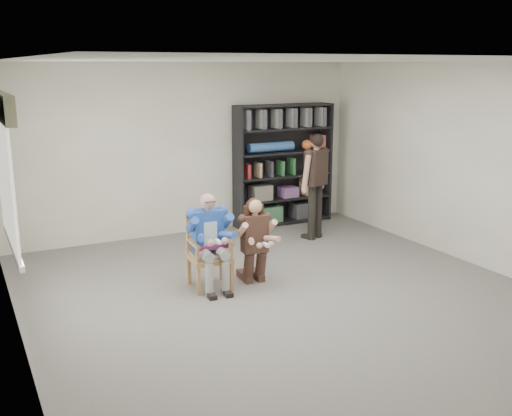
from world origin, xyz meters
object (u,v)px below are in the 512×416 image
armchair (210,252)px  bookshelf (283,165)px  standing_man (316,187)px  kneeling_woman (255,242)px  seated_man (210,241)px

armchair → bookshelf: (2.39, 2.37, 0.58)m
standing_man → kneeling_woman: bearing=-163.8°
armchair → standing_man: standing_man is taller
seated_man → kneeling_woman: bearing=-7.3°
seated_man → kneeling_woman: size_ratio=1.09×
standing_man → armchair: bearing=-173.5°
standing_man → seated_man: bearing=-173.5°
armchair → kneeling_woman: kneeling_woman is taller
bookshelf → standing_man: bearing=-91.2°
seated_man → kneeling_woman: (0.58, -0.12, -0.05)m
kneeling_woman → bookshelf: 3.12m
bookshelf → standing_man: size_ratio=1.23×
armchair → seated_man: (0.00, 0.00, 0.14)m
seated_man → armchair: bearing=0.0°
seated_man → bookshelf: 3.40m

